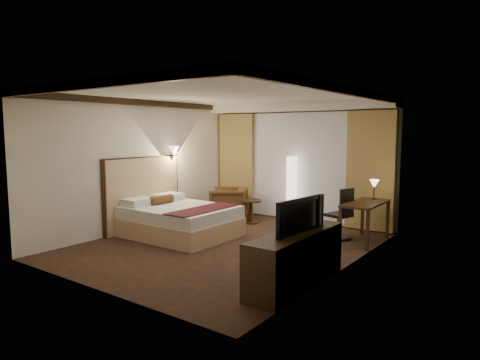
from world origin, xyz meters
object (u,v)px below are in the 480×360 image
Objects in this scene: side_table at (251,211)px; dresser at (296,259)px; bed at (180,221)px; office_chair at (339,213)px; armchair at (229,202)px; floor_lamp at (292,189)px; desk at (365,222)px; television at (295,210)px.

dresser reaches higher than side_table.
office_chair reaches higher than bed.
armchair reaches higher than bed.
floor_lamp is (1.14, 2.44, 0.45)m from bed.
armchair is 2.77m from office_chair.
floor_lamp reaches higher than desk.
floor_lamp is 4.07m from dresser.
floor_lamp is at bearing 158.85° from desk.
bed is at bearing 77.13° from television.
office_chair is (2.16, -0.18, 0.23)m from side_table.
dresser is 1.81× the size of television.
office_chair is 0.96× the size of television.
armchair is 0.81× the size of television.
floor_lamp reaches higher than dresser.
floor_lamp is at bearing 168.41° from office_chair.
bed is 2.73m from floor_lamp.
desk is (1.98, -0.76, -0.38)m from floor_lamp.
desk reaches higher than dresser.
armchair is 0.84× the size of office_chair.
armchair is at bearing -177.76° from side_table.
side_table is at bearing 48.96° from television.
office_chair reaches higher than armchair.
armchair is 1.58× the size of side_table.
office_chair is at bearing 16.76° from television.
dresser is at bearing -18.69° from bed.
desk is 2.74m from dresser.
television is at bearing -47.03° from side_table.
side_table is 0.35× the size of floor_lamp.
floor_lamp is 2.15m from desk.
television is at bearing 18.89° from armchair.
dresser is (0.05, -2.74, -0.01)m from desk.
television is at bearing -18.86° from bed.
television is (0.51, -2.69, 0.53)m from office_chair.
desk reaches higher than side_table.
side_table is 3.95m from dresser.
floor_lamp is 1.46× the size of television.
office_chair is at bearing 31.80° from bed.
bed is at bearing -25.34° from armchair.
armchair is 0.68× the size of desk.
armchair is at bearing -166.00° from office_chair.
side_table is 0.43× the size of desk.
office_chair reaches higher than dresser.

